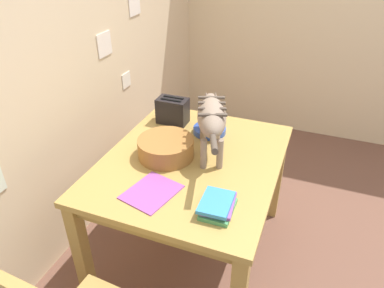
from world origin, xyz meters
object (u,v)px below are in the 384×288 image
magazine (152,192)px  toaster (173,111)px  book_stack (218,205)px  coffee_mug (210,121)px  saucer_bowl (210,130)px  dining_table (192,171)px  wicker_basket (166,147)px  cat (212,117)px

magazine → toaster: (0.72, 0.20, 0.08)m
book_stack → coffee_mug: bearing=21.6°
coffee_mug → saucer_bowl: bearing=180.0°
toaster → dining_table: bearing=-142.8°
toaster → wicker_basket: bearing=-161.8°
coffee_mug → book_stack: bearing=-158.4°
dining_table → wicker_basket: bearing=98.5°
magazine → coffee_mug: bearing=7.4°
saucer_bowl → wicker_basket: (-0.34, 0.15, 0.04)m
magazine → wicker_basket: wicker_basket is taller
saucer_bowl → book_stack: book_stack is taller
wicker_basket → toaster: toaster is taller
book_stack → wicker_basket: (0.33, 0.42, 0.03)m
saucer_bowl → toaster: toaster is taller
saucer_bowl → coffee_mug: (0.00, 0.00, 0.06)m
magazine → saucer_bowl: bearing=7.4°
cat → book_stack: 0.54m
wicker_basket → dining_table: bearing=-81.5°
cat → saucer_bowl: 0.31m
dining_table → saucer_bowl: 0.34m
magazine → toaster: size_ratio=1.33×
cat → saucer_bowl: (0.21, 0.08, -0.21)m
magazine → dining_table: bearing=0.9°
cat → book_stack: cat is taller
saucer_bowl → book_stack: size_ratio=0.96×
dining_table → book_stack: size_ratio=5.44×
wicker_basket → toaster: 0.41m
toaster → book_stack: bearing=-143.0°
dining_table → cat: (0.11, -0.07, 0.32)m
dining_table → saucer_bowl: (0.32, 0.00, 0.11)m
coffee_mug → magazine: bearing=173.5°
book_stack → magazine: bearing=89.3°
coffee_mug → toaster: bearing=81.3°
magazine → wicker_basket: bearing=25.9°
cat → saucer_bowl: bearing=90.0°
book_stack → cat: bearing=22.3°
dining_table → cat: bearing=-33.0°
cat → coffee_mug: (0.21, 0.08, -0.15)m
wicker_basket → saucer_bowl: bearing=-23.1°
coffee_mug → wicker_basket: coffee_mug is taller
cat → toaster: (0.26, 0.35, -0.14)m
dining_table → toaster: (0.37, 0.28, 0.17)m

